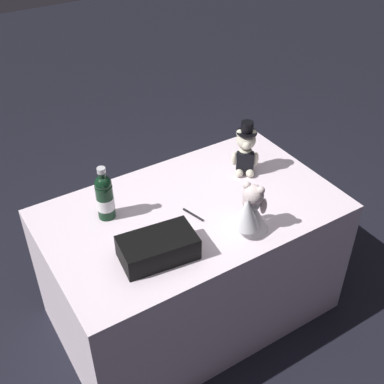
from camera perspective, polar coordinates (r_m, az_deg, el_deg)
ground_plane at (r=2.96m, az=0.00°, el=-13.14°), size 12.00×12.00×0.00m
reception_table at (r=2.68m, az=0.00°, el=-8.06°), size 1.45×0.87×0.74m
teddy_bear_groom at (r=2.63m, az=6.13°, el=4.62°), size 0.13×0.14×0.30m
teddy_bear_bride at (r=2.26m, az=6.71°, el=-2.18°), size 0.22×0.19×0.25m
champagne_bottle at (r=2.35m, az=-9.97°, el=-0.48°), size 0.08×0.08×0.28m
signing_pen at (r=2.38m, az=0.25°, el=-2.68°), size 0.05×0.14×0.01m
gift_case_black at (r=2.15m, az=-3.92°, el=-6.35°), size 0.35×0.22×0.11m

